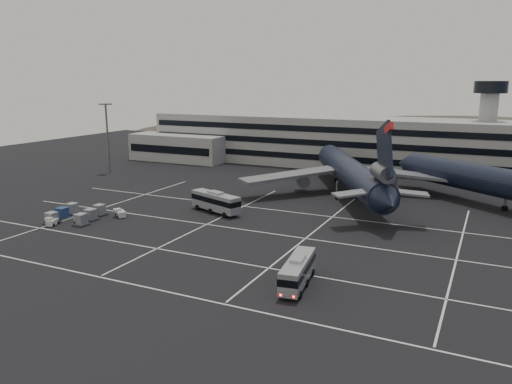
% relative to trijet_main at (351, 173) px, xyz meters
% --- Properties ---
extents(ground, '(260.00, 260.00, 0.00)m').
position_rel_trijet_main_xyz_m(ground, '(-10.71, -34.78, -5.25)').
color(ground, black).
rests_on(ground, ground).
extents(lane_markings, '(90.00, 55.62, 0.01)m').
position_rel_trijet_main_xyz_m(lane_markings, '(-9.76, -34.05, -5.24)').
color(lane_markings, silver).
rests_on(lane_markings, ground).
extents(terminal, '(125.00, 26.00, 24.00)m').
position_rel_trijet_main_xyz_m(terminal, '(-13.66, 36.36, 1.68)').
color(terminal, gray).
rests_on(terminal, ground).
extents(hills, '(352.00, 180.00, 44.00)m').
position_rel_trijet_main_xyz_m(hills, '(7.28, 135.22, -17.32)').
color(hills, '#38332B').
rests_on(hills, ground).
extents(lightpole_left, '(2.40, 2.40, 18.28)m').
position_rel_trijet_main_xyz_m(lightpole_left, '(-65.71, 0.22, 6.57)').
color(lightpole_left, slate).
rests_on(lightpole_left, ground).
extents(trijet_main, '(42.47, 53.21, 18.08)m').
position_rel_trijet_main_xyz_m(trijet_main, '(0.00, 0.00, 0.00)').
color(trijet_main, black).
rests_on(trijet_main, ground).
extents(trijet_far, '(49.41, 39.63, 18.08)m').
position_rel_trijet_main_xyz_m(trijet_far, '(30.12, 0.75, 0.18)').
color(trijet_far, black).
rests_on(trijet_far, ground).
extents(bus_near, '(3.75, 10.43, 3.60)m').
position_rel_trijet_main_xyz_m(bus_near, '(6.73, -48.41, -3.28)').
color(bus_near, '#989BA0').
rests_on(bus_near, ground).
extents(bus_far, '(11.56, 6.39, 4.01)m').
position_rel_trijet_main_xyz_m(bus_far, '(-19.28, -23.22, -3.06)').
color(bus_far, '#989BA0').
rests_on(bus_far, ground).
extents(tug_a, '(2.07, 2.56, 1.44)m').
position_rel_trijet_main_xyz_m(tug_a, '(-40.07, -42.73, -4.61)').
color(tug_a, beige).
rests_on(tug_a, ground).
extents(tug_b, '(2.85, 2.64, 1.58)m').
position_rel_trijet_main_xyz_m(tug_b, '(-33.08, -33.50, -4.55)').
color(tug_b, beige).
rests_on(tug_b, ground).
extents(uld_cluster, '(9.62, 10.62, 2.02)m').
position_rel_trijet_main_xyz_m(uld_cluster, '(-39.18, -38.10, -4.26)').
color(uld_cluster, '#2D2D30').
rests_on(uld_cluster, ground).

